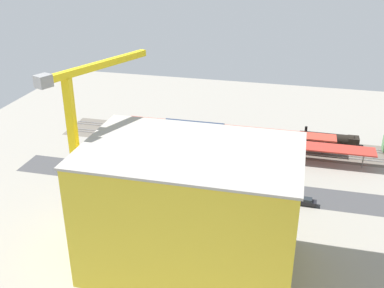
% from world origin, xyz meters
% --- Properties ---
extents(ground_plane, '(158.68, 158.68, 0.00)m').
position_xyz_m(ground_plane, '(0.00, 0.00, 0.00)').
color(ground_plane, gray).
rests_on(ground_plane, ground).
extents(rail_bed, '(99.18, 13.52, 0.01)m').
position_xyz_m(rail_bed, '(0.00, -22.70, 0.00)').
color(rail_bed, '#665E54').
rests_on(rail_bed, ground).
extents(street_asphalt, '(99.18, 9.06, 0.01)m').
position_xyz_m(street_asphalt, '(0.00, 2.21, 0.00)').
color(street_asphalt, '#424244').
rests_on(street_asphalt, ground).
extents(track_rails, '(99.17, 7.08, 0.12)m').
position_xyz_m(track_rails, '(0.00, -22.70, 0.18)').
color(track_rails, '#9E9EA8').
rests_on(track_rails, ground).
extents(platform_canopy_near, '(54.77, 5.26, 4.50)m').
position_xyz_m(platform_canopy_near, '(-7.18, -15.11, 4.29)').
color(platform_canopy_near, '#B73328').
rests_on(platform_canopy_near, ground).
extents(platform_canopy_far, '(56.81, 4.67, 4.59)m').
position_xyz_m(platform_canopy_far, '(2.82, -21.20, 4.36)').
color(platform_canopy_far, '#C63D2D').
rests_on(platform_canopy_far, ground).
extents(locomotive, '(16.68, 3.09, 5.29)m').
position_xyz_m(locomotive, '(-24.68, -25.43, 1.90)').
color(locomotive, black).
rests_on(locomotive, ground).
extents(freight_coach_far, '(16.83, 2.90, 6.20)m').
position_xyz_m(freight_coach_far, '(11.60, -19.97, 3.27)').
color(freight_coach_far, black).
rests_on(freight_coach_far, ground).
extents(parked_car_0, '(4.51, 1.99, 1.58)m').
position_xyz_m(parked_car_0, '(-18.73, 5.70, 0.71)').
color(parked_car_0, black).
rests_on(parked_car_0, ground).
extents(parked_car_1, '(4.56, 1.98, 1.70)m').
position_xyz_m(parked_car_1, '(-12.37, 5.24, 0.75)').
color(parked_car_1, black).
rests_on(parked_car_1, ground).
extents(parked_car_2, '(4.20, 1.80, 1.70)m').
position_xyz_m(parked_car_2, '(-6.25, 5.49, 0.76)').
color(parked_car_2, black).
rests_on(parked_car_2, ground).
extents(parked_car_3, '(4.56, 1.88, 1.66)m').
position_xyz_m(parked_car_3, '(0.24, 5.58, 0.73)').
color(parked_car_3, black).
rests_on(parked_car_3, ground).
extents(construction_building, '(34.15, 21.35, 21.43)m').
position_xyz_m(construction_building, '(0.37, 29.42, 10.71)').
color(construction_building, yellow).
rests_on(construction_building, ground).
extents(construction_roof_slab, '(34.75, 21.95, 0.40)m').
position_xyz_m(construction_roof_slab, '(0.37, 29.42, 21.63)').
color(construction_roof_slab, '#ADA89E').
rests_on(construction_roof_slab, construction_building).
extents(tower_crane, '(11.07, 23.70, 31.92)m').
position_xyz_m(tower_crane, '(22.06, 23.37, 18.85)').
color(tower_crane, gray).
rests_on(tower_crane, ground).
extents(box_truck_0, '(8.89, 3.04, 3.60)m').
position_xyz_m(box_truck_0, '(1.81, 12.65, 1.76)').
color(box_truck_0, black).
rests_on(box_truck_0, ground).
extents(street_tree_0, '(6.18, 6.18, 8.44)m').
position_xyz_m(street_tree_0, '(22.13, -1.81, 5.34)').
color(street_tree_0, brown).
rests_on(street_tree_0, ground).
extents(street_tree_1, '(4.80, 4.80, 7.68)m').
position_xyz_m(street_tree_1, '(-11.05, -2.84, 5.26)').
color(street_tree_1, brown).
rests_on(street_tree_1, ground).
extents(street_tree_2, '(4.69, 4.69, 6.65)m').
position_xyz_m(street_tree_2, '(-9.47, -2.06, 4.29)').
color(street_tree_2, brown).
rests_on(street_tree_2, ground).
extents(traffic_light, '(0.50, 0.36, 7.16)m').
position_xyz_m(traffic_light, '(2.17, -2.68, 4.69)').
color(traffic_light, '#333333').
rests_on(traffic_light, ground).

